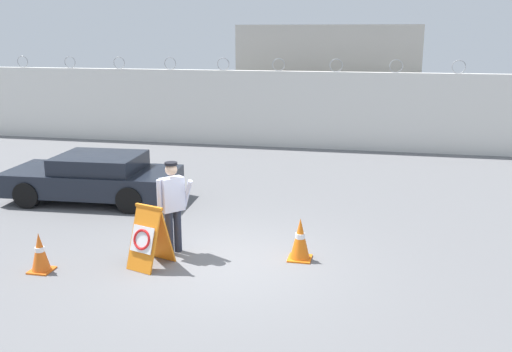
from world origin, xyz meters
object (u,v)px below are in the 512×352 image
Objects in this scene: security_guard at (173,203)px; traffic_cone_near at (300,239)px; traffic_cone_mid at (40,252)px; barricade_sign at (149,236)px; parked_car_front_coupe at (94,177)px.

traffic_cone_near is at bearing -45.04° from security_guard.
security_guard is at bearing 33.90° from traffic_cone_mid.
barricade_sign is 0.87m from security_guard.
barricade_sign reaches higher than traffic_cone_mid.
barricade_sign is 1.42× the size of traffic_cone_near.
traffic_cone_near is (2.43, 0.17, -0.61)m from security_guard.
barricade_sign is at bearing -161.33° from traffic_cone_near.
barricade_sign is at bearing 19.20° from traffic_cone_mid.
security_guard is 0.42× the size of parked_car_front_coupe.
barricade_sign is 2.79m from traffic_cone_near.
parked_car_front_coupe is at bearing 147.57° from barricade_sign.
parked_car_front_coupe reaches higher than barricade_sign.
security_guard reaches higher than traffic_cone_mid.
security_guard reaches higher than barricade_sign.
parked_car_front_coupe is at bearing 153.73° from traffic_cone_near.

